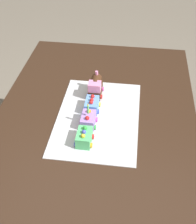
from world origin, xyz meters
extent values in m
plane|color=gray|center=(0.00, 0.00, 0.00)|extent=(8.00, 8.00, 0.00)
cube|color=#382316|center=(0.00, 0.00, 0.72)|extent=(1.40, 1.00, 0.03)
cube|color=#382316|center=(-0.64, -0.44, 0.35)|extent=(0.07, 0.07, 0.71)
cube|color=#382316|center=(-0.64, 0.44, 0.35)|extent=(0.07, 0.07, 0.71)
cube|color=silver|center=(0.05, 0.01, 0.74)|extent=(0.60, 0.40, 0.00)
cube|color=#472816|center=(-0.13, -0.02, 0.77)|extent=(0.12, 0.06, 0.05)
cylinder|color=#472816|center=(-0.15, -0.02, 0.81)|extent=(0.08, 0.05, 0.05)
cube|color=pink|center=(-0.10, -0.02, 0.82)|extent=(0.06, 0.06, 0.04)
cylinder|color=pink|center=(-0.18, -0.02, 0.84)|extent=(0.02, 0.02, 0.03)
sphere|color=#F4EFCC|center=(-0.20, -0.02, 0.78)|extent=(0.02, 0.02, 0.02)
cylinder|color=yellow|center=(-0.17, -0.06, 0.76)|extent=(0.02, 0.01, 0.02)
cylinder|color=#4C59D8|center=(-0.10, -0.06, 0.76)|extent=(0.02, 0.01, 0.02)
cylinder|color=#D84CB2|center=(-0.17, 0.01, 0.76)|extent=(0.02, 0.01, 0.02)
cylinder|color=red|center=(-0.10, 0.01, 0.76)|extent=(0.02, 0.01, 0.02)
cube|color=#669EEA|center=(0.00, -0.02, 0.77)|extent=(0.10, 0.06, 0.06)
cylinder|color=yellow|center=(-0.03, -0.06, 0.76)|extent=(0.02, 0.01, 0.02)
cylinder|color=#4C59D8|center=(0.02, -0.06, 0.76)|extent=(0.02, 0.01, 0.02)
cylinder|color=yellow|center=(-0.03, 0.01, 0.76)|extent=(0.02, 0.01, 0.02)
cylinder|color=#4C59D8|center=(0.02, 0.01, 0.76)|extent=(0.02, 0.01, 0.02)
sphere|color=red|center=(0.02, -0.02, 0.81)|extent=(0.02, 0.02, 0.02)
sphere|color=red|center=(0.00, -0.02, 0.81)|extent=(0.02, 0.02, 0.02)
sphere|color=red|center=(-0.03, -0.02, 0.81)|extent=(0.02, 0.02, 0.02)
cube|color=#AD84E0|center=(0.11, -0.02, 0.77)|extent=(0.10, 0.06, 0.06)
cylinder|color=#D84CB2|center=(0.09, -0.06, 0.76)|extent=(0.02, 0.01, 0.02)
cylinder|color=#D84CB2|center=(0.14, -0.06, 0.76)|extent=(0.02, 0.01, 0.02)
cylinder|color=#D84CB2|center=(0.09, 0.01, 0.76)|extent=(0.02, 0.01, 0.02)
cylinder|color=green|center=(0.14, 0.01, 0.76)|extent=(0.02, 0.01, 0.02)
sphere|color=red|center=(0.14, -0.02, 0.81)|extent=(0.02, 0.02, 0.02)
sphere|color=orange|center=(0.09, -0.02, 0.81)|extent=(0.02, 0.02, 0.02)
cube|color=#59CC7A|center=(0.23, -0.02, 0.77)|extent=(0.10, 0.06, 0.06)
cylinder|color=red|center=(0.20, -0.06, 0.76)|extent=(0.02, 0.01, 0.02)
cylinder|color=#4C59D8|center=(0.26, -0.06, 0.76)|extent=(0.02, 0.01, 0.02)
cylinder|color=red|center=(0.20, 0.01, 0.76)|extent=(0.02, 0.01, 0.02)
cylinder|color=orange|center=(0.26, 0.01, 0.76)|extent=(0.02, 0.01, 0.02)
sphere|color=green|center=(0.21, -0.02, 0.81)|extent=(0.02, 0.02, 0.02)
sphere|color=yellow|center=(0.26, -0.02, 0.81)|extent=(0.02, 0.02, 0.02)
sphere|color=#4C59D8|center=(0.23, -0.02, 0.81)|extent=(0.02, 0.02, 0.02)
cylinder|color=#66D872|center=(0.12, -0.02, 0.84)|extent=(0.01, 0.01, 0.05)
cone|color=yellow|center=(0.12, -0.02, 0.87)|extent=(0.01, 0.01, 0.01)
camera|label=1|loc=(1.18, 0.17, 1.73)|focal=49.03mm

